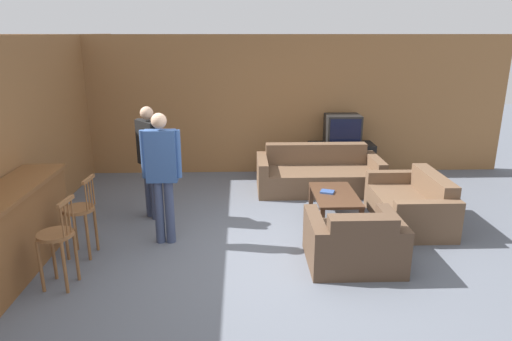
# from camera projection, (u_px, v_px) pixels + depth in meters

# --- Properties ---
(ground_plane) EXTENTS (24.00, 24.00, 0.00)m
(ground_plane) POSITION_uv_depth(u_px,v_px,m) (272.00, 257.00, 5.57)
(ground_plane) COLOR #565B66
(wall_back) EXTENTS (9.40, 0.08, 2.60)m
(wall_back) POSITION_uv_depth(u_px,v_px,m) (260.00, 106.00, 8.64)
(wall_back) COLOR olive
(wall_back) RESTS_ON ground_plane
(wall_left) EXTENTS (0.08, 8.60, 2.60)m
(wall_left) POSITION_uv_depth(u_px,v_px,m) (32.00, 132.00, 6.34)
(wall_left) COLOR olive
(wall_left) RESTS_ON ground_plane
(bar_counter) EXTENTS (0.55, 2.08, 0.98)m
(bar_counter) POSITION_uv_depth(u_px,v_px,m) (13.00, 231.00, 5.11)
(bar_counter) COLOR brown
(bar_counter) RESTS_ON ground_plane
(bar_chair_near) EXTENTS (0.42, 0.42, 1.00)m
(bar_chair_near) POSITION_uv_depth(u_px,v_px,m) (57.00, 241.00, 4.79)
(bar_chair_near) COLOR brown
(bar_chair_near) RESTS_ON ground_plane
(bar_chair_mid) EXTENTS (0.40, 0.40, 1.00)m
(bar_chair_mid) POSITION_uv_depth(u_px,v_px,m) (80.00, 215.00, 5.48)
(bar_chair_mid) COLOR brown
(bar_chair_mid) RESTS_ON ground_plane
(couch_far) EXTENTS (2.09, 0.95, 0.75)m
(couch_far) POSITION_uv_depth(u_px,v_px,m) (318.00, 175.00, 7.88)
(couch_far) COLOR brown
(couch_far) RESTS_ON ground_plane
(armchair_near) EXTENTS (1.07, 0.90, 0.73)m
(armchair_near) POSITION_uv_depth(u_px,v_px,m) (354.00, 244.00, 5.32)
(armchair_near) COLOR #4C3828
(armchair_near) RESTS_ON ground_plane
(loveseat_right) EXTENTS (0.88, 1.48, 0.72)m
(loveseat_right) POSITION_uv_depth(u_px,v_px,m) (412.00, 205.00, 6.51)
(loveseat_right) COLOR brown
(loveseat_right) RESTS_ON ground_plane
(coffee_table) EXTENTS (0.60, 1.07, 0.42)m
(coffee_table) POSITION_uv_depth(u_px,v_px,m) (335.00, 197.00, 6.54)
(coffee_table) COLOR #472D1E
(coffee_table) RESTS_ON ground_plane
(tv_unit) EXTENTS (1.21, 0.49, 0.63)m
(tv_unit) POSITION_uv_depth(u_px,v_px,m) (341.00, 160.00, 8.64)
(tv_unit) COLOR black
(tv_unit) RESTS_ON ground_plane
(tv) EXTENTS (0.63, 0.50, 0.54)m
(tv) POSITION_uv_depth(u_px,v_px,m) (342.00, 129.00, 8.46)
(tv) COLOR black
(tv) RESTS_ON tv_unit
(book_on_table) EXTENTS (0.23, 0.21, 0.03)m
(book_on_table) POSITION_uv_depth(u_px,v_px,m) (327.00, 192.00, 6.56)
(book_on_table) COLOR navy
(book_on_table) RESTS_ON coffee_table
(person_by_window) EXTENTS (0.41, 0.44, 1.65)m
(person_by_window) POSITION_uv_depth(u_px,v_px,m) (150.00, 156.00, 6.51)
(person_by_window) COLOR #384260
(person_by_window) RESTS_ON ground_plane
(person_by_counter) EXTENTS (0.50, 0.19, 1.70)m
(person_by_counter) POSITION_uv_depth(u_px,v_px,m) (162.00, 170.00, 5.69)
(person_by_counter) COLOR #384260
(person_by_counter) RESTS_ON ground_plane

